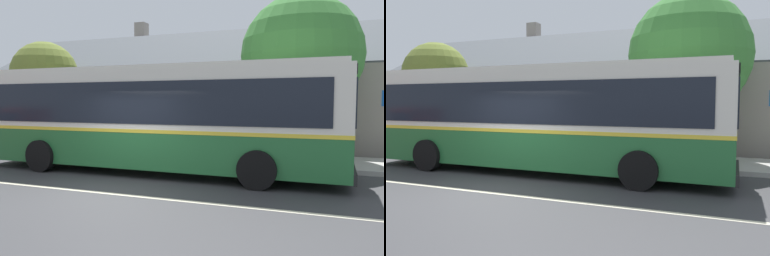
# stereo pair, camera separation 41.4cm
# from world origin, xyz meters

# --- Properties ---
(ground_plane) EXTENTS (300.00, 300.00, 0.00)m
(ground_plane) POSITION_xyz_m (0.00, 0.00, 0.00)
(ground_plane) COLOR #38383A
(sidewalk_far) EXTENTS (60.00, 3.00, 0.15)m
(sidewalk_far) POSITION_xyz_m (0.00, 6.00, 0.07)
(sidewalk_far) COLOR #ADAAA3
(sidewalk_far) RESTS_ON ground
(lane_divider_stripe) EXTENTS (60.00, 0.16, 0.01)m
(lane_divider_stripe) POSITION_xyz_m (0.00, 0.00, 0.00)
(lane_divider_stripe) COLOR beige
(lane_divider_stripe) RESTS_ON ground
(community_building) EXTENTS (28.42, 10.16, 7.30)m
(community_building) POSITION_xyz_m (1.03, 13.41, 1.99)
(community_building) COLOR gray
(community_building) RESTS_ON ground
(transit_bus) EXTENTS (11.77, 2.83, 3.23)m
(transit_bus) POSITION_xyz_m (-0.15, 2.90, 1.74)
(transit_bus) COLOR #236633
(transit_bus) RESTS_ON ground
(bench_by_building) EXTENTS (1.88, 0.51, 0.94)m
(bench_by_building) POSITION_xyz_m (-7.70, 5.90, 0.58)
(bench_by_building) COLOR #4C4C4C
(bench_by_building) RESTS_ON sidewalk_far
(street_tree_primary) EXTENTS (4.41, 4.41, 6.12)m
(street_tree_primary) POSITION_xyz_m (4.14, 6.83, 3.78)
(street_tree_primary) COLOR #4C3828
(street_tree_primary) RESTS_ON ground
(street_tree_secondary) EXTENTS (3.20, 3.20, 5.12)m
(street_tree_secondary) POSITION_xyz_m (-8.11, 7.19, 3.50)
(street_tree_secondary) COLOR #4C3828
(street_tree_secondary) RESTS_ON ground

